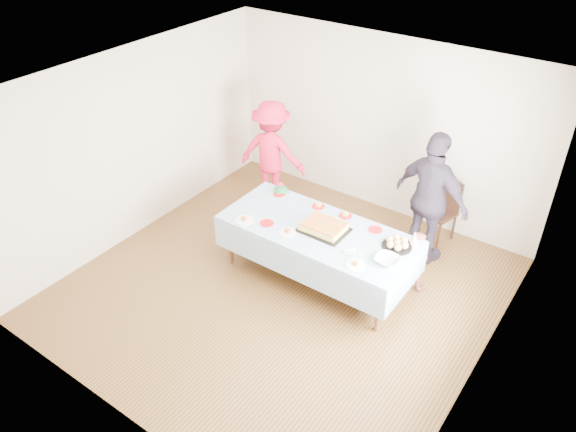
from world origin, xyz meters
name	(u,v)px	position (x,y,z in m)	size (l,w,h in m)	color
ground	(283,288)	(0.00, 0.00, 0.00)	(5.00, 5.00, 0.00)	#4C2E15
room_walls	(286,169)	(0.05, 0.00, 1.77)	(5.04, 5.04, 2.72)	beige
party_table	(318,232)	(0.23, 0.44, 0.72)	(2.50, 1.10, 0.78)	brown
birthday_cake	(324,227)	(0.32, 0.45, 0.83)	(0.58, 0.45, 0.10)	black
rolls_tray	(397,244)	(1.21, 0.67, 0.83)	(0.37, 0.37, 0.11)	black
punch_bowl	(387,260)	(1.25, 0.33, 0.81)	(0.28, 0.28, 0.07)	silver
party_hat	(414,238)	(1.35, 0.84, 0.87)	(0.11, 0.11, 0.19)	white
fork_pile	(352,253)	(0.85, 0.22, 0.81)	(0.24, 0.18, 0.07)	white
plate_red_far_a	(279,194)	(-0.65, 0.83, 0.79)	(0.16, 0.16, 0.01)	red
plate_red_far_b	(318,206)	(-0.04, 0.87, 0.79)	(0.17, 0.17, 0.01)	red
plate_red_far_c	(345,216)	(0.37, 0.89, 0.79)	(0.17, 0.17, 0.01)	red
plate_red_far_d	(375,230)	(0.84, 0.83, 0.79)	(0.18, 0.18, 0.01)	red
plate_red_near	(267,223)	(-0.36, 0.16, 0.79)	(0.18, 0.18, 0.01)	red
plate_white_left	(244,220)	(-0.63, 0.05, 0.79)	(0.24, 0.24, 0.01)	white
plate_white_mid	(287,232)	(-0.03, 0.15, 0.79)	(0.21, 0.21, 0.01)	white
plate_white_right	(355,265)	(0.98, 0.07, 0.79)	(0.23, 0.23, 0.01)	white
dining_chair	(443,206)	(1.18, 2.27, 0.51)	(0.49, 0.49, 0.92)	black
toddler_left	(279,204)	(-0.87, 1.13, 0.38)	(0.28, 0.18, 0.76)	red
toddler_mid	(281,213)	(-0.67, 0.90, 0.43)	(0.42, 0.27, 0.86)	#226830
toddler_right	(414,259)	(1.32, 1.03, 0.41)	(0.40, 0.31, 0.82)	#B46454
adult_left	(272,153)	(-1.42, 1.69, 0.83)	(1.07, 0.62, 1.66)	#E31C41
adult_right	(431,200)	(1.20, 1.66, 0.94)	(1.11, 0.46, 1.89)	#2E2634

